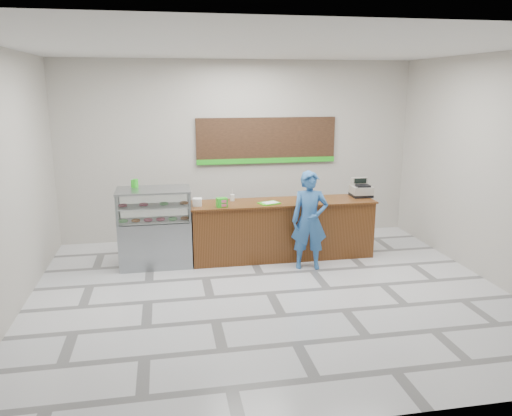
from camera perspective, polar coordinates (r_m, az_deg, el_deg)
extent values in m
plane|color=silver|center=(7.54, 1.62, -9.68)|extent=(7.00, 7.00, 0.00)
plane|color=#B8B3A9|center=(9.95, -1.95, 6.55)|extent=(7.00, 0.00, 7.00)
plane|color=silver|center=(6.93, 1.83, 17.91)|extent=(7.00, 7.00, 0.00)
cube|color=brown|center=(8.91, 3.02, -2.54)|extent=(3.20, 0.70, 1.00)
cube|color=brown|center=(8.78, 3.06, 0.69)|extent=(3.26, 0.76, 0.03)
cube|color=gray|center=(8.71, -11.38, -3.87)|extent=(1.20, 0.70, 0.80)
cube|color=white|center=(8.54, -11.59, 0.29)|extent=(1.20, 0.70, 0.50)
cube|color=gray|center=(8.48, -11.67, 2.03)|extent=(1.22, 0.72, 0.03)
cube|color=silver|center=(8.59, -11.51, -1.20)|extent=(1.14, 0.64, 0.02)
cube|color=silver|center=(8.53, -11.59, 0.35)|extent=(1.14, 0.64, 0.02)
torus|color=#89EF86|center=(8.51, -14.90, -1.29)|extent=(0.15, 0.15, 0.05)
torus|color=#95552A|center=(8.50, -13.55, -1.24)|extent=(0.15, 0.15, 0.05)
torus|color=#D15672|center=(8.49, -12.21, -1.18)|extent=(0.15, 0.15, 0.05)
torus|color=#D15672|center=(8.48, -10.86, -1.12)|extent=(0.15, 0.15, 0.05)
torus|color=#89EF86|center=(8.48, -9.51, -1.06)|extent=(0.15, 0.15, 0.05)
torus|color=#95552A|center=(8.49, -8.16, -1.01)|extent=(0.15, 0.15, 0.05)
torus|color=#D15672|center=(8.60, -14.92, 0.51)|extent=(0.15, 0.15, 0.05)
torus|color=#D15672|center=(8.58, -12.71, 0.60)|extent=(0.15, 0.15, 0.05)
torus|color=#89EF86|center=(8.57, -10.48, 0.70)|extent=(0.15, 0.15, 0.05)
torus|color=#95552A|center=(8.58, -8.26, 0.80)|extent=(0.15, 0.15, 0.05)
cube|color=black|center=(9.98, 1.23, 7.73)|extent=(2.80, 0.05, 0.90)
cube|color=green|center=(10.00, 1.25, 5.44)|extent=(2.80, 0.02, 0.10)
cube|color=black|center=(9.33, 11.90, 1.46)|extent=(0.35, 0.35, 0.05)
cube|color=gray|center=(9.31, 11.92, 2.04)|extent=(0.37, 0.38, 0.14)
cube|color=black|center=(9.23, 12.12, 2.49)|extent=(0.25, 0.19, 0.04)
cube|color=gray|center=(9.38, 11.72, 3.01)|extent=(0.30, 0.10, 0.14)
cube|color=black|center=(9.33, 11.84, 3.06)|extent=(0.23, 0.02, 0.09)
cube|color=black|center=(8.83, 5.79, 0.95)|extent=(0.09, 0.16, 0.04)
cube|color=#3FC616|center=(8.58, 1.51, 0.56)|extent=(0.41, 0.35, 0.02)
cube|color=white|center=(8.58, 1.63, 0.64)|extent=(0.29, 0.25, 0.00)
cube|color=white|center=(8.47, -6.73, 0.68)|extent=(0.17, 0.17, 0.13)
cylinder|color=silver|center=(8.78, -2.71, 1.18)|extent=(0.08, 0.08, 0.11)
cube|color=green|center=(8.35, -3.93, 0.64)|extent=(0.19, 0.15, 0.15)
cylinder|color=#D15672|center=(8.78, 5.53, 0.75)|extent=(0.14, 0.14, 0.00)
cylinder|color=green|center=(8.70, -13.84, 2.73)|extent=(0.08, 0.08, 0.12)
cylinder|color=green|center=(8.68, -13.60, 2.77)|extent=(0.09, 0.09, 0.14)
imported|color=#2C5F9F|center=(8.33, 6.13, -1.42)|extent=(0.67, 0.50, 1.65)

